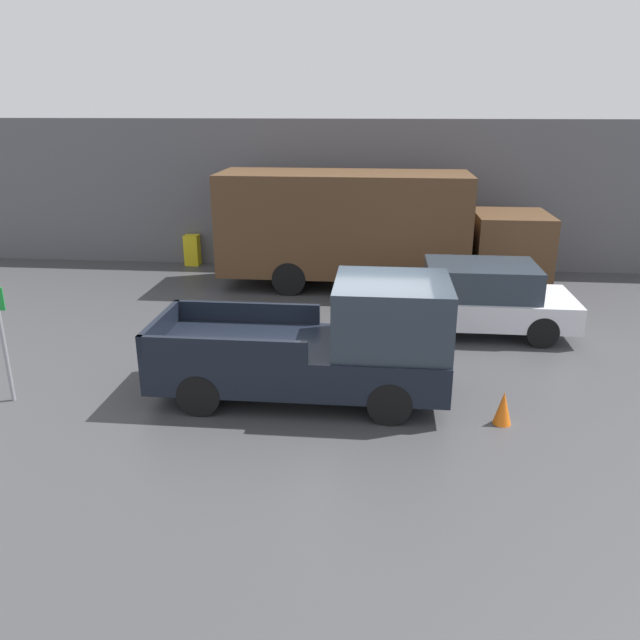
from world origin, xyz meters
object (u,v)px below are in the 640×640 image
Objects in this scene: pickup_truck at (329,344)px; traffic_cone at (503,408)px; parking_sign at (2,335)px; newspaper_box at (192,250)px; delivery_truck at (368,227)px; car at (475,298)px.

pickup_truck reaches higher than traffic_cone.
parking_sign is 2.24× the size of newspaper_box.
traffic_cone is (8.08, -9.84, -0.20)m from newspaper_box.
pickup_truck is at bearing -93.71° from delivery_truck.
newspaper_box is at bearing 88.19° from parking_sign.
newspaper_box is (-8.19, 5.41, -0.31)m from car.
car reaches higher than newspaper_box.
parking_sign is 3.83× the size of traffic_cone.
car is 4.46m from traffic_cone.
delivery_truck is 9.90m from parking_sign.
pickup_truck is 2.33× the size of parking_sign.
parking_sign is (-5.50, -0.73, 0.24)m from pickup_truck.
car is 9.59m from parking_sign.
delivery_truck is 6.10m from newspaper_box.
delivery_truck reaches higher than traffic_cone.
pickup_truck is 0.57× the size of delivery_truck.
parking_sign is at bearing -152.51° from car.
car is 9.82m from newspaper_box.
pickup_truck is 10.49m from newspaper_box.
traffic_cone is (2.43, -7.90, -1.42)m from delivery_truck.
traffic_cone is (8.39, -0.01, -0.95)m from parking_sign.
traffic_cone is at bearing -0.06° from parking_sign.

